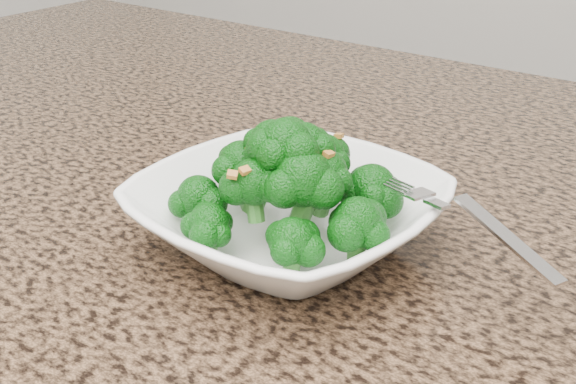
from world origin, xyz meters
The scene contains 5 objects.
granite_counter centered at (0.00, 0.30, 0.89)m, with size 1.64×1.04×0.03m, color brown.
bowl centered at (0.14, 0.22, 0.93)m, with size 0.23×0.23×0.06m, color white.
broccoli_pile centered at (0.14, 0.22, 1.00)m, with size 0.21×0.21×0.08m, color #084D09, non-canonical shape.
garlic_topping centered at (0.14, 0.22, 1.04)m, with size 0.12×0.12×0.01m, color #BF7A2E, non-canonical shape.
fork centered at (0.26, 0.24, 0.96)m, with size 0.16×0.03×0.01m, color silver, non-canonical shape.
Camera 1 is at (0.44, -0.20, 1.20)m, focal length 45.00 mm.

